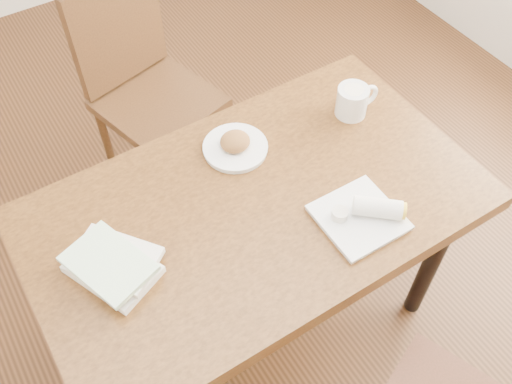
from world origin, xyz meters
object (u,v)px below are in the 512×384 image
plate_scone (235,146)px  book_stack (112,265)px  plate_burrito (365,214)px  coffee_mug (353,100)px  chair_far (143,80)px  table (256,220)px

plate_scone → book_stack: 0.53m
plate_scone → plate_burrito: bearing=-67.9°
coffee_mug → book_stack: bearing=-171.3°
chair_far → coffee_mug: (0.43, -0.74, 0.25)m
chair_far → coffee_mug: 0.90m
table → plate_scone: (0.06, 0.21, 0.10)m
chair_far → plate_burrito: 1.14m
plate_burrito → table: bearing=137.0°
chair_far → plate_burrito: chair_far is taller
chair_far → table: bearing=-91.9°
plate_scone → plate_burrito: 0.45m
plate_scone → book_stack: bearing=-158.1°
coffee_mug → book_stack: 0.91m
table → coffee_mug: coffee_mug is taller
chair_far → plate_scone: (0.03, -0.68, 0.22)m
chair_far → plate_burrito: (0.20, -1.10, 0.22)m
coffee_mug → chair_far: bearing=120.2°
table → coffee_mug: bearing=17.7°
chair_far → book_stack: bearing=-117.8°
coffee_mug → plate_burrito: bearing=-123.6°
table → plate_scone: size_ratio=6.47×
chair_far → coffee_mug: chair_far is taller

